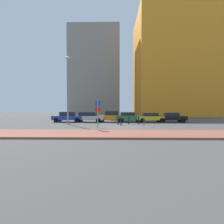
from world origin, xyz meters
name	(u,v)px	position (x,y,z in m)	size (l,w,h in m)	color
ground_plane	(123,127)	(0.00, 0.00, 0.00)	(120.00, 120.00, 0.00)	#4C4947
sidewalk_brick	(127,134)	(0.00, -5.77, 0.07)	(40.00, 4.02, 0.14)	#93513D
parked_car_blue	(68,117)	(-7.95, 6.36, 0.76)	(4.46, 1.98, 1.50)	#1E389E
parked_car_silver	(89,117)	(-4.80, 6.34, 0.77)	(4.51, 2.27, 1.46)	#B7BABF
parked_car_orange	(112,116)	(-1.45, 6.42, 0.81)	(4.13, 1.98, 1.61)	orange
parked_car_green	(129,117)	(1.12, 6.43, 0.76)	(4.03, 2.05, 1.45)	#237238
parked_car_yellow	(151,117)	(4.26, 6.23, 0.71)	(4.18, 2.15, 1.35)	gold
parked_car_black	(172,117)	(7.34, 6.31, 0.73)	(4.15, 2.29, 1.39)	black
parking_sign_post	(98,111)	(-2.74, -0.95, 1.80)	(0.60, 0.10, 2.85)	gray
parking_meter	(144,117)	(2.40, 0.87, 0.98)	(0.18, 0.14, 1.52)	#4C4C51
street_lamp	(68,85)	(-6.92, 2.67, 4.93)	(0.70, 0.36, 8.56)	gray
traffic_bollard_near	(118,121)	(-0.56, 2.36, 0.47)	(0.14, 0.14, 0.94)	black
traffic_bollard_mid	(139,120)	(2.02, 2.53, 0.52)	(0.15, 0.15, 1.04)	black
traffic_bollard_far	(129,120)	(0.82, 2.94, 0.50)	(0.16, 0.16, 1.00)	black
traffic_bollard_edge	(121,121)	(-0.23, 1.20, 0.48)	(0.13, 0.13, 0.97)	black
building_colorful_midrise	(171,67)	(13.96, 27.67, 13.22)	(18.32, 17.48, 26.43)	orange
building_under_construction	(95,73)	(-6.96, 33.19, 12.69)	(14.43, 10.86, 25.38)	gray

